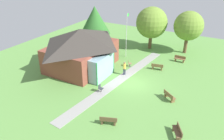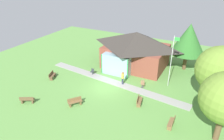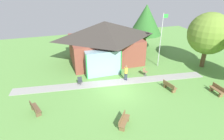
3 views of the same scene
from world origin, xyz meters
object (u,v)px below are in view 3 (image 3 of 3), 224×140
(bench_mid_right, at_px, (169,86))
(bench_mid_left, at_px, (35,109))
(pavilion, at_px, (105,41))
(patio_chair_lawn_spare, at_px, (145,72))
(flagpole, at_px, (161,38))
(tree_east_hedge, at_px, (209,34))
(bench_lawn_far_right, at_px, (217,90))
(visitor_on_path, at_px, (126,72))
(tree_behind_pavilion_right, at_px, (146,20))
(patio_chair_west, at_px, (80,81))
(bench_front_center, at_px, (124,121))

(bench_mid_right, relative_size, bench_mid_left, 1.00)
(pavilion, bearing_deg, patio_chair_lawn_spare, -58.86)
(flagpole, distance_m, tree_east_hedge, 5.39)
(flagpole, distance_m, bench_lawn_far_right, 8.14)
(visitor_on_path, height_order, tree_behind_pavilion_right, tree_behind_pavilion_right)
(patio_chair_west, relative_size, visitor_on_path, 0.49)
(flagpole, distance_m, bench_mid_right, 6.43)
(pavilion, relative_size, tree_east_hedge, 1.46)
(pavilion, xyz_separation_m, visitor_on_path, (0.70, -5.71, -1.65))
(bench_lawn_far_right, distance_m, patio_chair_lawn_spare, 7.22)
(flagpole, height_order, patio_chair_lawn_spare, flagpole)
(pavilion, xyz_separation_m, bench_lawn_far_right, (7.92, -10.64, -2.26))
(bench_mid_right, xyz_separation_m, tree_behind_pavilion_right, (2.66, 11.08, 4.08))
(bench_lawn_far_right, bearing_deg, visitor_on_path, 55.23)
(visitor_on_path, bearing_deg, bench_lawn_far_right, -174.61)
(flagpole, relative_size, visitor_on_path, 3.66)
(pavilion, bearing_deg, bench_mid_right, -65.21)
(patio_chair_lawn_spare, xyz_separation_m, tree_east_hedge, (7.75, 0.06, 3.67))
(bench_front_center, xyz_separation_m, bench_mid_right, (5.93, 3.30, 0.00))
(patio_chair_west, height_order, patio_chair_lawn_spare, same)
(bench_mid_right, bearing_deg, bench_lawn_far_right, 52.25)
(bench_mid_left, relative_size, patio_chair_lawn_spare, 1.81)
(patio_chair_west, bearing_deg, pavilion, -128.34)
(patio_chair_west, height_order, tree_east_hedge, tree_east_hedge)
(bench_mid_right, distance_m, visitor_on_path, 4.56)
(pavilion, distance_m, tree_east_hedge, 12.15)
(bench_front_center, height_order, bench_mid_left, same)
(pavilion, height_order, bench_mid_right, pavilion)
(flagpole, xyz_separation_m, bench_mid_left, (-14.01, -5.19, -3.08))
(bench_front_center, bearing_deg, bench_mid_right, 156.74)
(flagpole, bearing_deg, bench_front_center, -131.84)
(pavilion, bearing_deg, bench_lawn_far_right, -53.34)
(flagpole, relative_size, bench_lawn_far_right, 4.23)
(flagpole, relative_size, bench_mid_right, 4.09)
(bench_front_center, distance_m, patio_chair_lawn_spare, 8.49)
(patio_chair_west, bearing_deg, tree_behind_pavilion_right, -145.48)
(pavilion, relative_size, patio_chair_lawn_spare, 11.03)
(flagpole, height_order, bench_mid_left, flagpole)
(bench_lawn_far_right, bearing_deg, patio_chair_west, 65.29)
(bench_front_center, distance_m, visitor_on_path, 6.87)
(bench_mid_left, distance_m, tree_east_hedge, 19.71)
(bench_front_center, height_order, patio_chair_west, patio_chair_west)
(bench_front_center, bearing_deg, pavilion, -151.26)
(bench_mid_left, distance_m, patio_chair_west, 5.30)
(bench_lawn_far_right, height_order, bench_mid_right, same)
(bench_mid_left, height_order, patio_chair_west, patio_chair_west)
(flagpole, distance_m, tree_behind_pavilion_right, 5.89)
(bench_front_center, xyz_separation_m, bench_lawn_far_right, (9.81, 1.40, 0.00))
(visitor_on_path, distance_m, tree_behind_pavilion_right, 10.61)
(bench_mid_right, height_order, bench_mid_left, same)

